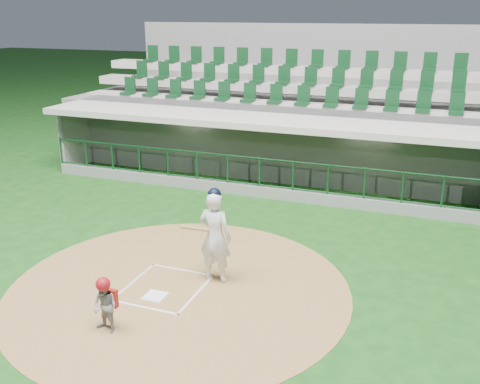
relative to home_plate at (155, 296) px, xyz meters
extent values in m
plane|color=#134012|center=(0.00, 0.70, -0.02)|extent=(120.00, 120.00, 0.00)
cylinder|color=brown|center=(0.30, 0.50, -0.02)|extent=(7.20, 7.20, 0.01)
cube|color=white|center=(0.00, 0.00, 0.00)|extent=(0.43, 0.43, 0.02)
cube|color=silver|center=(-0.75, 0.40, 0.00)|extent=(0.05, 1.80, 0.01)
cube|color=white|center=(0.75, 0.40, 0.00)|extent=(0.05, 1.80, 0.01)
cube|color=white|center=(0.00, 1.25, 0.00)|extent=(1.55, 0.05, 0.01)
cube|color=white|center=(0.00, -0.45, 0.00)|extent=(1.55, 0.05, 0.01)
cube|color=gray|center=(0.00, 8.20, -0.57)|extent=(15.00, 3.00, 0.10)
cube|color=slate|center=(0.00, 9.80, 0.83)|extent=(15.00, 0.20, 2.70)
cube|color=#A29F8F|center=(0.00, 9.68, 1.08)|extent=(13.50, 0.04, 0.90)
cube|color=gray|center=(-7.50, 8.20, 0.83)|extent=(0.20, 3.00, 2.70)
cube|color=#AEA89D|center=(0.00, 7.95, 2.28)|extent=(15.40, 3.50, 0.20)
cube|color=slate|center=(0.00, 6.65, 0.13)|extent=(15.00, 0.15, 0.40)
cube|color=black|center=(0.00, 6.65, 1.70)|extent=(15.00, 0.01, 0.95)
cube|color=brown|center=(0.00, 9.25, -0.30)|extent=(12.75, 0.40, 0.45)
cube|color=white|center=(-3.00, 8.20, 2.15)|extent=(1.30, 0.35, 0.04)
cube|color=white|center=(3.00, 8.20, 2.15)|extent=(1.30, 0.35, 0.04)
imported|color=maroon|center=(-5.12, 8.99, 0.26)|extent=(1.16, 0.91, 1.57)
imported|color=#B12013|center=(-0.65, 8.85, 0.37)|extent=(1.07, 0.51, 1.79)
imported|color=#A21115|center=(2.68, 9.04, 0.42)|extent=(1.03, 0.79, 1.88)
imported|color=#9D1210|center=(5.09, 9.16, 0.34)|extent=(1.68, 1.01, 1.73)
cube|color=slate|center=(0.00, 11.45, 1.13)|extent=(17.00, 6.50, 2.50)
cube|color=#A39E93|center=(0.00, 9.95, 2.28)|extent=(16.60, 0.95, 0.30)
cube|color=gray|center=(0.00, 10.90, 2.83)|extent=(16.60, 0.95, 0.30)
cube|color=#A7A197|center=(0.00, 11.85, 3.38)|extent=(16.60, 0.95, 0.30)
cube|color=slate|center=(0.00, 14.80, 2.50)|extent=(17.00, 0.25, 5.05)
imported|color=silver|center=(0.87, 1.13, 1.00)|extent=(0.77, 0.54, 2.02)
sphere|color=black|center=(0.87, 1.13, 1.95)|extent=(0.28, 0.28, 0.28)
cylinder|color=#A5804B|center=(0.62, 0.88, 1.23)|extent=(0.58, 0.79, 0.39)
imported|color=gray|center=(-0.21, -1.40, 0.49)|extent=(0.55, 0.47, 1.01)
sphere|color=maroon|center=(-0.21, -1.40, 0.95)|extent=(0.26, 0.26, 0.26)
cube|color=#9D1810|center=(-0.21, -1.25, 0.60)|extent=(0.32, 0.10, 0.35)
camera|label=1|loc=(5.05, -8.42, 5.54)|focal=40.00mm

